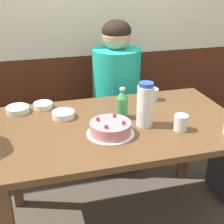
% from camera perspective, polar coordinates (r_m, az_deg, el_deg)
% --- Properties ---
extents(ground_plane, '(12.00, 12.00, 0.00)m').
position_cam_1_polar(ground_plane, '(2.19, 1.30, -19.52)').
color(ground_plane, '#4C4238').
extents(back_wall, '(4.80, 0.04, 2.50)m').
position_cam_1_polar(back_wall, '(2.61, -5.33, 18.40)').
color(back_wall, '#4C2314').
rests_on(back_wall, ground_plane).
extents(bench_seat, '(1.89, 0.38, 0.44)m').
position_cam_1_polar(bench_seat, '(2.72, -3.65, -4.22)').
color(bench_seat, '#56331E').
rests_on(bench_seat, ground_plane).
extents(dining_table, '(1.37, 0.82, 0.74)m').
position_cam_1_polar(dining_table, '(1.80, 1.49, -4.65)').
color(dining_table, brown).
rests_on(dining_table, ground_plane).
extents(birthday_cake, '(0.25, 0.25, 0.09)m').
position_cam_1_polar(birthday_cake, '(1.63, -0.29, -3.00)').
color(birthday_cake, white).
rests_on(birthday_cake, dining_table).
extents(water_pitcher, '(0.09, 0.09, 0.25)m').
position_cam_1_polar(water_pitcher, '(1.70, 6.10, 1.31)').
color(water_pitcher, white).
rests_on(water_pitcher, dining_table).
extents(soju_bottle, '(0.07, 0.07, 0.18)m').
position_cam_1_polar(soju_bottle, '(1.79, 1.85, 1.51)').
color(soju_bottle, '#388E4C').
rests_on(soju_bottle, dining_table).
extents(bowl_soup_white, '(0.12, 0.12, 0.03)m').
position_cam_1_polar(bowl_soup_white, '(1.99, -12.49, 1.19)').
color(bowl_soup_white, white).
rests_on(bowl_soup_white, dining_table).
extents(bowl_rice_small, '(0.14, 0.14, 0.04)m').
position_cam_1_polar(bowl_rice_small, '(1.97, -16.88, 0.44)').
color(bowl_rice_small, white).
rests_on(bowl_rice_small, dining_table).
extents(bowl_side_dish, '(0.13, 0.13, 0.04)m').
position_cam_1_polar(bowl_side_dish, '(1.84, -8.89, -0.44)').
color(bowl_side_dish, white).
rests_on(bowl_side_dish, dining_table).
extents(glass_water_tall, '(0.07, 0.07, 0.09)m').
position_cam_1_polar(glass_water_tall, '(1.71, 12.48, -1.90)').
color(glass_water_tall, silver).
rests_on(glass_water_tall, dining_table).
extents(glass_tumbler_short, '(0.08, 0.08, 0.08)m').
position_cam_1_polar(glass_tumbler_short, '(2.08, 7.43, 3.25)').
color(glass_tumbler_short, silver).
rests_on(glass_tumbler_short, dining_table).
extents(person_pale_blue_shirt, '(0.36, 0.36, 1.21)m').
position_cam_1_polar(person_pale_blue_shirt, '(2.45, 0.77, 2.34)').
color(person_pale_blue_shirt, '#33333D').
rests_on(person_pale_blue_shirt, ground_plane).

